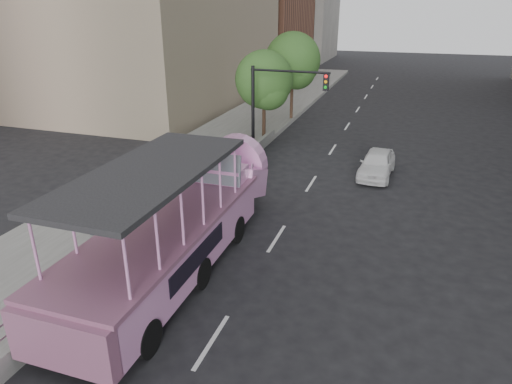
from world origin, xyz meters
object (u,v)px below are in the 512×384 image
Objects in this scene: parking_sign at (213,160)px; street_tree_near at (265,82)px; duck_boat at (181,222)px; car at (377,163)px; pedestrian_near at (92,209)px; street_tree_far at (294,63)px; traffic_signal at (274,100)px.

parking_sign is 0.46× the size of street_tree_near.
duck_boat is 12.02m from car.
street_tree_far is at bearing -9.90° from pedestrian_near.
traffic_signal reaches higher than car.
street_tree_near is (2.08, 14.19, 2.57)m from pedestrian_near.
pedestrian_near is at bearing -96.45° from street_tree_far.
car is 1.50× the size of parking_sign.
duck_boat is 6.13× the size of pedestrian_near.
parking_sign is at bearing -89.44° from street_tree_far.
car is at bearing 62.66° from duck_boat.
parking_sign is (-6.86, -4.94, 0.99)m from car.
street_tree_near reaches higher than parking_sign.
duck_boat is at bearing -89.49° from traffic_signal.
parking_sign is 0.41× the size of street_tree_far.
parking_sign is at bearing -103.33° from traffic_signal.
traffic_signal is (-5.61, 0.35, 2.83)m from car.
street_tree_far is (-1.40, 9.43, 0.81)m from traffic_signal.
street_tree_far is (-0.14, 14.72, 2.65)m from parking_sign.
street_tree_far reaches higher than duck_boat.
duck_boat reaches higher than pedestrian_near.
traffic_signal is at bearing -81.57° from street_tree_far.
parking_sign is at bearing 103.30° from duck_boat.
duck_boat reaches higher than parking_sign.
parking_sign reaches higher than pedestrian_near.
traffic_signal is 9.57m from street_tree_far.
duck_boat is 11.20m from traffic_signal.
street_tree_near reaches higher than pedestrian_near.
street_tree_far is at bearing 90.56° from parking_sign.
duck_boat is at bearing -76.70° from parking_sign.
duck_boat is 2.97× the size of car.
duck_boat is 2.24× the size of traffic_signal.
street_tree_far is (0.20, 6.00, 0.49)m from street_tree_near.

